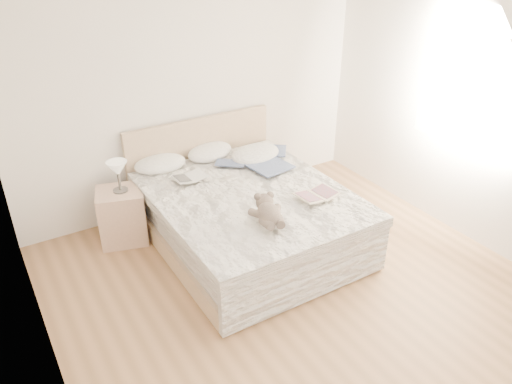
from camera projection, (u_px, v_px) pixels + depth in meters
floor at (317, 308)px, 4.20m from camera, size 4.00×4.50×0.00m
wall_back at (194, 85)px, 5.24m from camera, size 4.00×0.02×2.70m
wall_left at (31, 248)px, 2.65m from camera, size 0.02×4.50×2.70m
wall_right at (504, 114)px, 4.47m from camera, size 0.02×4.50×2.70m
window at (477, 95)px, 4.64m from camera, size 0.02×1.30×1.10m
bed at (246, 215)px, 4.95m from camera, size 1.72×2.14×1.00m
nightstand at (122, 216)px, 4.98m from camera, size 0.54×0.51×0.56m
table_lamp at (118, 170)px, 4.74m from camera, size 0.23×0.23×0.31m
pillow_left at (160, 164)px, 5.21m from camera, size 0.57×0.42×0.16m
pillow_middle at (210, 152)px, 5.47m from camera, size 0.64×0.53×0.16m
pillow_right at (256, 154)px, 5.42m from camera, size 0.66×0.53×0.18m
blouse at (264, 163)px, 5.25m from camera, size 0.69×0.73×0.02m
photo_book at (190, 178)px, 4.95m from camera, size 0.34×0.24×0.02m
childrens_book at (316, 195)px, 4.63m from camera, size 0.41×0.30×0.03m
teddy_bear at (269, 221)px, 4.20m from camera, size 0.33×0.41×0.19m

